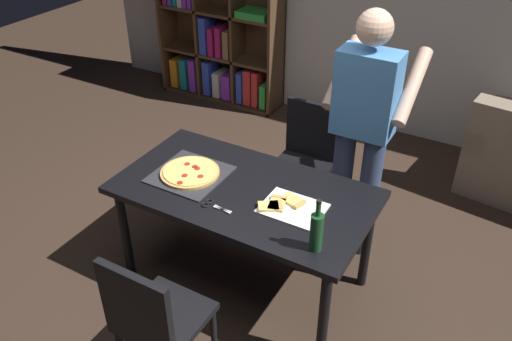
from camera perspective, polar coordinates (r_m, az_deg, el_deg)
ground_plane at (r=3.72m, az=-1.16°, el=-11.48°), size 12.00×12.00×0.00m
dining_table at (r=3.28m, az=-1.29°, el=-3.14°), size 1.58×0.86×0.75m
chair_near_camera at (r=2.85m, az=-11.02°, el=-15.23°), size 0.42×0.42×0.90m
chair_far_side at (r=4.05m, az=5.35°, el=1.76°), size 0.42×0.42×0.90m
bookshelf at (r=5.84m, az=-4.15°, el=15.98°), size 1.40×0.35×1.95m
person_serving_pizza at (r=3.48m, az=11.49°, el=4.85°), size 0.55×0.54×1.75m
pepperoni_pizza_on_tray at (r=3.38m, az=-7.13°, el=-0.27°), size 0.44×0.44×0.04m
pizza_slices_on_towel at (r=3.08m, az=3.41°, el=-3.84°), size 0.38×0.28×0.03m
wine_bottle at (r=2.75m, az=6.54°, el=-6.50°), size 0.07×0.07×0.32m
kitchen_scissors at (r=3.10m, az=-4.69°, el=-3.76°), size 0.19×0.09×0.01m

